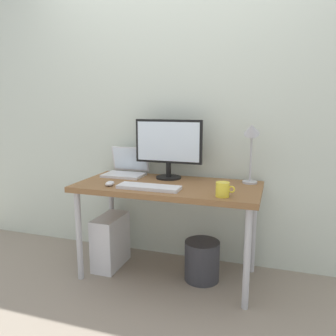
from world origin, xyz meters
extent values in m
plane|color=gray|center=(0.00, 0.00, 0.00)|extent=(6.00, 6.00, 0.00)
cube|color=silver|center=(0.00, 0.38, 1.30)|extent=(4.40, 0.04, 2.60)
cube|color=brown|center=(0.00, 0.00, 0.70)|extent=(1.34, 0.64, 0.04)
cylinder|color=#B2B2B7|center=(-0.61, -0.26, 0.34)|extent=(0.04, 0.04, 0.68)
cylinder|color=#B2B2B7|center=(0.61, -0.26, 0.34)|extent=(0.04, 0.04, 0.68)
cylinder|color=#B2B2B7|center=(-0.61, 0.26, 0.34)|extent=(0.04, 0.04, 0.68)
cylinder|color=#B2B2B7|center=(0.61, 0.26, 0.34)|extent=(0.04, 0.04, 0.68)
cylinder|color=black|center=(-0.06, 0.19, 0.73)|extent=(0.20, 0.20, 0.01)
cylinder|color=black|center=(-0.06, 0.19, 0.79)|extent=(0.04, 0.04, 0.11)
cube|color=black|center=(-0.06, 0.19, 1.01)|extent=(0.54, 0.03, 0.34)
cube|color=white|center=(-0.06, 0.17, 1.01)|extent=(0.50, 0.01, 0.30)
cube|color=silver|center=(-0.43, 0.15, 0.73)|extent=(0.32, 0.22, 0.02)
cube|color=silver|center=(-0.43, 0.28, 0.84)|extent=(0.32, 0.06, 0.21)
cube|color=white|center=(-0.43, 0.27, 0.85)|extent=(0.30, 0.04, 0.18)
cylinder|color=#B2B2B7|center=(0.57, 0.22, 0.73)|extent=(0.11, 0.11, 0.01)
cylinder|color=#B2B2B7|center=(0.57, 0.22, 0.91)|extent=(0.02, 0.02, 0.36)
cone|color=#B2B2B7|center=(0.57, 0.18, 1.12)|extent=(0.11, 0.14, 0.13)
cube|color=silver|center=(-0.08, -0.18, 0.73)|extent=(0.44, 0.14, 0.02)
ellipsoid|color=silver|center=(-0.38, -0.18, 0.74)|extent=(0.06, 0.09, 0.03)
cylinder|color=yellow|center=(0.44, -0.22, 0.77)|extent=(0.09, 0.09, 0.09)
torus|color=yellow|center=(0.49, -0.22, 0.77)|extent=(0.05, 0.01, 0.05)
cube|color=silver|center=(-0.49, 0.00, 0.21)|extent=(0.18, 0.36, 0.42)
cylinder|color=#333338|center=(0.26, 0.01, 0.15)|extent=(0.26, 0.26, 0.30)
camera|label=1|loc=(0.75, -2.29, 1.29)|focal=35.95mm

